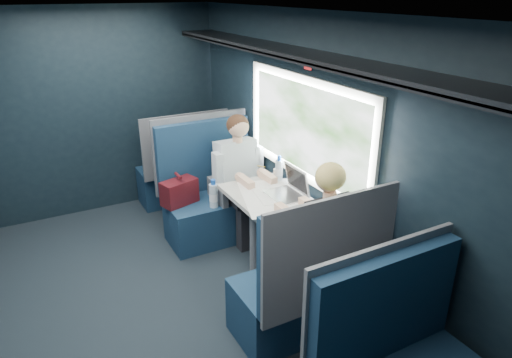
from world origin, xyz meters
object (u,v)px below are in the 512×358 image
woman (323,233)px  laptop (290,188)px  man (241,173)px  seat_bay_far (306,288)px  cup (277,174)px  table (269,206)px  seat_bay_near (211,198)px  bottle_small (279,169)px  seat_row_front (182,170)px

woman → laptop: size_ratio=3.75×
man → laptop: 0.75m
seat_bay_far → cup: seat_bay_far is taller
table → seat_bay_far: seat_bay_far is taller
man → seat_bay_far: bearing=-99.0°
seat_bay_near → seat_bay_far: (0.02, -1.75, -0.01)m
man → woman: (0.00, -1.41, 0.01)m
seat_bay_far → bottle_small: seat_bay_far is taller
bottle_small → man: bearing=119.8°
table → seat_row_front: bearing=95.8°
seat_bay_near → table: bearing=-77.1°
table → cup: size_ratio=11.21×
laptop → cup: bearing=76.1°
seat_row_front → woman: (0.25, -2.50, 0.32)m
cup → seat_bay_near: bearing=134.9°
man → bottle_small: (0.22, -0.38, 0.13)m
man → seat_bay_near: bearing=147.0°
man → woman: bearing=-90.0°
woman → man: bearing=90.0°
seat_row_front → bottle_small: bearing=-72.4°
seat_row_front → woman: bearing=-84.3°
bottle_small → woman: bearing=-102.1°
cup → man: bearing=125.2°
seat_bay_near → seat_bay_far: size_ratio=1.00×
bottle_small → seat_bay_far: bearing=-111.5°
seat_row_front → cup: bearing=-71.4°
seat_row_front → bottle_small: seat_row_front is taller
table → bottle_small: (0.29, 0.32, 0.19)m
seat_bay_far → seat_row_front: 2.67m
table → woman: 0.71m
man → bottle_small: 0.46m
table → cup: (0.30, 0.37, 0.12)m
man → woman: 1.41m
woman → cup: (0.23, 1.08, 0.06)m
bottle_small → cup: bottle_small is taller
table → laptop: size_ratio=2.84×
seat_row_front → man: bearing=-77.2°
cup → seat_bay_far: bearing=-111.0°
table → seat_bay_far: size_ratio=0.79×
laptop → seat_bay_near: bearing=113.7°
man → cup: man is taller
seat_bay_far → table: bearing=78.2°
seat_row_front → cup: (0.48, -1.42, 0.38)m
table → laptop: bearing=-9.0°
seat_bay_near → man: size_ratio=0.95×
table → cup: bearing=51.4°
seat_bay_near → bottle_small: seat_bay_near is taller
man → cup: 0.40m
table → man: size_ratio=0.76×
seat_bay_near → woman: bearing=-80.4°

